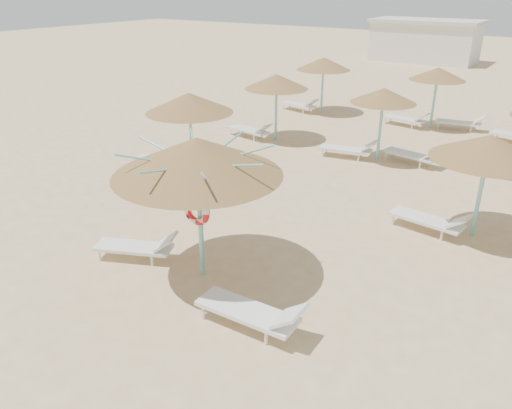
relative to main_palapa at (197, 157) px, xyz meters
The scene contains 6 objects.
ground 2.80m from the main_palapa, 54.42° to the left, with size 120.00×120.00×0.00m, color #D8B983.
main_palapa is the anchor object (origin of this frame).
lounger_main_a 2.96m from the main_palapa, 168.54° to the right, with size 2.02×1.32×0.71m.
lounger_main_b 3.30m from the main_palapa, 25.81° to the right, with size 2.18×0.72×0.79m.
palapa_field 9.64m from the main_palapa, 80.52° to the left, with size 18.13×12.94×2.72m.
service_hut 35.84m from the main_palapa, 99.23° to the left, with size 8.40×4.40×3.25m.
Camera 1 is at (6.10, -7.70, 6.04)m, focal length 35.00 mm.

